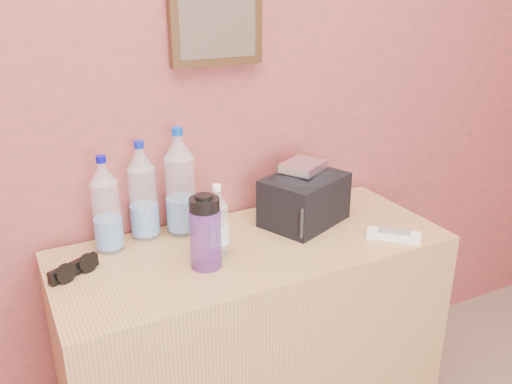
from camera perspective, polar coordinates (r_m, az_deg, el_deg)
picture_frame at (r=1.73m, az=-4.19°, el=17.23°), size 0.30×0.03×0.25m
dresser at (r=1.89m, az=-0.23°, el=-15.85°), size 1.22×0.51×0.76m
pet_large_a at (r=1.66m, az=-15.46°, el=-1.79°), size 0.08×0.08×0.30m
pet_large_b at (r=1.71m, az=-11.80°, el=-0.39°), size 0.09×0.09×0.32m
pet_large_c at (r=1.72m, az=-7.95°, el=0.44°), size 0.09×0.09×0.35m
pet_small at (r=1.59m, az=-4.04°, el=-3.46°), size 0.06×0.06×0.22m
nalgene_bottle at (r=1.52m, az=-5.36°, el=-4.20°), size 0.09×0.09×0.22m
sunglasses at (r=1.59m, az=-18.64°, el=-7.67°), size 0.16×0.12×0.04m
ac_remote at (r=1.77m, az=14.30°, el=-4.43°), size 0.16×0.15×0.02m
toiletry_bag at (r=1.81m, az=5.13°, el=-0.48°), size 0.32×0.28×0.18m
foil_packet at (r=1.77m, az=4.98°, el=2.71°), size 0.17×0.16×0.03m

